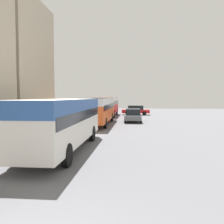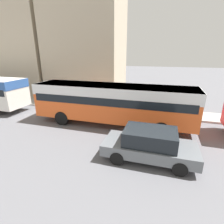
{
  "view_description": "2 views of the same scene",
  "coord_description": "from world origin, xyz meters",
  "px_view_note": "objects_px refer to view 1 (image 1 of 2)",
  "views": [
    {
      "loc": [
        2.12,
        -3.58,
        2.95
      ],
      "look_at": [
        -0.29,
        22.53,
        1.36
      ],
      "focal_mm": 40.0,
      "sensor_mm": 36.0,
      "label": 1
    },
    {
      "loc": [
        9.41,
        26.19,
        4.89
      ],
      "look_at": [
        -0.54,
        23.18,
        1.36
      ],
      "focal_mm": 28.0,
      "sensor_mm": 36.0,
      "label": 2
    }
  ],
  "objects_px": {
    "bus_lead": "(62,117)",
    "bus_following": "(98,107)",
    "pedestrian_near_curb": "(93,108)",
    "car_crossing": "(136,110)",
    "car_far_curb": "(133,115)",
    "bus_third_in_line": "(108,103)"
  },
  "relations": [
    {
      "from": "car_crossing",
      "to": "car_far_curb",
      "type": "distance_m",
      "value": 11.63
    },
    {
      "from": "bus_third_in_line",
      "to": "pedestrian_near_curb",
      "type": "height_order",
      "value": "bus_third_in_line"
    },
    {
      "from": "car_far_curb",
      "to": "pedestrian_near_curb",
      "type": "relative_size",
      "value": 2.49
    },
    {
      "from": "bus_lead",
      "to": "car_far_curb",
      "type": "height_order",
      "value": "bus_lead"
    },
    {
      "from": "bus_third_in_line",
      "to": "car_crossing",
      "type": "distance_m",
      "value": 5.23
    },
    {
      "from": "bus_third_in_line",
      "to": "car_crossing",
      "type": "relative_size",
      "value": 2.06
    },
    {
      "from": "car_crossing",
      "to": "pedestrian_near_curb",
      "type": "relative_size",
      "value": 2.56
    },
    {
      "from": "car_crossing",
      "to": "pedestrian_near_curb",
      "type": "bearing_deg",
      "value": -112.99
    },
    {
      "from": "bus_third_in_line",
      "to": "bus_lead",
      "type": "bearing_deg",
      "value": -89.55
    },
    {
      "from": "car_crossing",
      "to": "pedestrian_near_curb",
      "type": "distance_m",
      "value": 8.3
    },
    {
      "from": "bus_following",
      "to": "car_crossing",
      "type": "height_order",
      "value": "bus_following"
    },
    {
      "from": "car_crossing",
      "to": "car_far_curb",
      "type": "relative_size",
      "value": 1.03
    },
    {
      "from": "car_crossing",
      "to": "bus_lead",
      "type": "bearing_deg",
      "value": -8.37
    },
    {
      "from": "bus_following",
      "to": "pedestrian_near_curb",
      "type": "height_order",
      "value": "bus_following"
    },
    {
      "from": "bus_lead",
      "to": "bus_following",
      "type": "distance_m",
      "value": 13.12
    },
    {
      "from": "bus_lead",
      "to": "bus_following",
      "type": "height_order",
      "value": "same"
    },
    {
      "from": "bus_lead",
      "to": "car_crossing",
      "type": "distance_m",
      "value": 28.0
    },
    {
      "from": "bus_third_in_line",
      "to": "pedestrian_near_curb",
      "type": "bearing_deg",
      "value": 119.23
    },
    {
      "from": "bus_following",
      "to": "car_crossing",
      "type": "xyz_separation_m",
      "value": [
        4.02,
        14.56,
        -1.06
      ]
    },
    {
      "from": "car_crossing",
      "to": "car_far_curb",
      "type": "height_order",
      "value": "car_far_curb"
    },
    {
      "from": "bus_third_in_line",
      "to": "car_crossing",
      "type": "height_order",
      "value": "bus_third_in_line"
    },
    {
      "from": "pedestrian_near_curb",
      "to": "bus_lead",
      "type": "bearing_deg",
      "value": -83.43
    }
  ]
}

